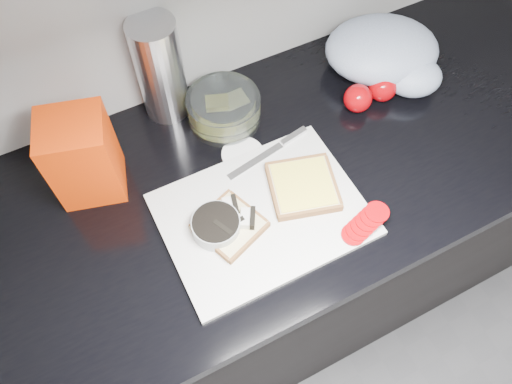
# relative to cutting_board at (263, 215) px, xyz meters

# --- Properties ---
(base_cabinet) EXTENTS (3.50, 0.60, 0.86)m
(base_cabinet) POSITION_rel_cutting_board_xyz_m (0.15, 0.10, -0.48)
(base_cabinet) COLOR black
(base_cabinet) RESTS_ON ground
(countertop) EXTENTS (3.50, 0.64, 0.04)m
(countertop) POSITION_rel_cutting_board_xyz_m (0.15, 0.10, -0.03)
(countertop) COLOR black
(countertop) RESTS_ON base_cabinet
(cutting_board) EXTENTS (0.40, 0.30, 0.01)m
(cutting_board) POSITION_rel_cutting_board_xyz_m (0.00, 0.00, 0.00)
(cutting_board) COLOR silver
(cutting_board) RESTS_ON countertop
(bread_left) EXTENTS (0.15, 0.15, 0.04)m
(bread_left) POSITION_rel_cutting_board_xyz_m (-0.07, 0.00, 0.02)
(bread_left) COLOR #C7B98C
(bread_left) RESTS_ON cutting_board
(bread_right) EXTENTS (0.17, 0.17, 0.02)m
(bread_right) POSITION_rel_cutting_board_xyz_m (0.10, 0.01, 0.02)
(bread_right) COLOR #C7B98C
(bread_right) RESTS_ON cutting_board
(tomato_slices) EXTENTS (0.12, 0.08, 0.02)m
(tomato_slices) POSITION_rel_cutting_board_xyz_m (0.17, -0.12, 0.02)
(tomato_slices) COLOR #A30309
(tomato_slices) RESTS_ON cutting_board
(knife) EXTENTS (0.21, 0.05, 0.01)m
(knife) POSITION_rel_cutting_board_xyz_m (0.11, 0.13, 0.01)
(knife) COLOR silver
(knife) RESTS_ON cutting_board
(seed_tub) EXTENTS (0.10, 0.10, 0.05)m
(seed_tub) POSITION_rel_cutting_board_xyz_m (-0.10, 0.01, 0.02)
(seed_tub) COLOR #9FA4A5
(seed_tub) RESTS_ON countertop
(tub_lid) EXTENTS (0.12, 0.12, 0.01)m
(tub_lid) POSITION_rel_cutting_board_xyz_m (0.03, 0.15, -0.00)
(tub_lid) COLOR white
(tub_lid) RESTS_ON countertop
(glass_bowl) EXTENTS (0.17, 0.17, 0.07)m
(glass_bowl) POSITION_rel_cutting_board_xyz_m (0.04, 0.27, 0.03)
(glass_bowl) COLOR silver
(glass_bowl) RESTS_ON countertop
(bread_bag) EXTENTS (0.15, 0.14, 0.20)m
(bread_bag) POSITION_rel_cutting_board_xyz_m (-0.28, 0.23, 0.09)
(bread_bag) COLOR #FD3F04
(bread_bag) RESTS_ON countertop
(steel_canister) EXTENTS (0.10, 0.10, 0.24)m
(steel_canister) POSITION_rel_cutting_board_xyz_m (-0.06, 0.35, 0.12)
(steel_canister) COLOR silver
(steel_canister) RESTS_ON countertop
(grocery_bag) EXTENTS (0.33, 0.32, 0.12)m
(grocery_bag) POSITION_rel_cutting_board_xyz_m (0.45, 0.23, 0.05)
(grocery_bag) COLOR silver
(grocery_bag) RESTS_ON countertop
(whole_tomatoes) EXTENTS (0.13, 0.07, 0.07)m
(whole_tomatoes) POSITION_rel_cutting_board_xyz_m (0.36, 0.16, 0.03)
(whole_tomatoes) COLOR #A30309
(whole_tomatoes) RESTS_ON countertop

